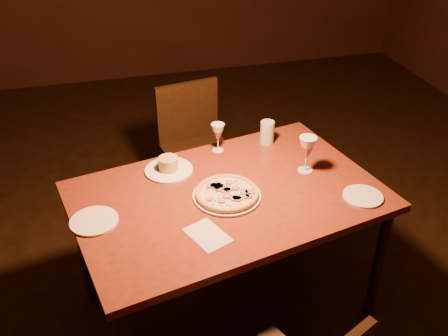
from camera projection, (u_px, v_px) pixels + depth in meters
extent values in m
plane|color=black|center=(217.00, 317.00, 2.68)|extent=(7.00, 7.00, 0.00)
cube|color=maroon|center=(228.00, 197.00, 2.36)|extent=(1.57, 1.18, 0.04)
cylinder|color=black|center=(83.00, 248.00, 2.62)|extent=(0.05, 0.05, 0.72)
cylinder|color=black|center=(378.00, 265.00, 2.51)|extent=(0.05, 0.05, 0.72)
cylinder|color=black|center=(291.00, 185.00, 3.11)|extent=(0.05, 0.05, 0.72)
cube|color=black|center=(200.00, 154.00, 3.24)|extent=(0.49, 0.49, 0.04)
cube|color=black|center=(187.00, 111.00, 3.27)|extent=(0.42, 0.11, 0.40)
cylinder|color=black|center=(187.00, 204.00, 3.18)|extent=(0.04, 0.04, 0.43)
cylinder|color=black|center=(168.00, 177.00, 3.44)|extent=(0.04, 0.04, 0.43)
cylinder|color=black|center=(235.00, 191.00, 3.30)|extent=(0.04, 0.04, 0.43)
cylinder|color=black|center=(213.00, 166.00, 3.56)|extent=(0.04, 0.04, 0.43)
cylinder|color=white|center=(227.00, 196.00, 2.32)|extent=(0.32, 0.32, 0.01)
cylinder|color=#CAB68B|center=(227.00, 194.00, 2.31)|extent=(0.29, 0.29, 0.01)
torus|color=tan|center=(227.00, 193.00, 2.31)|extent=(0.30, 0.30, 0.02)
cylinder|color=white|center=(169.00, 170.00, 2.51)|extent=(0.24, 0.24, 0.01)
cylinder|color=tan|center=(168.00, 164.00, 2.49)|extent=(0.10, 0.10, 0.07)
cylinder|color=#B1BBC1|center=(267.00, 132.00, 2.72)|extent=(0.08, 0.08, 0.13)
cylinder|color=white|center=(94.00, 221.00, 2.16)|extent=(0.21, 0.21, 0.01)
cylinder|color=white|center=(363.00, 196.00, 2.32)|extent=(0.19, 0.19, 0.01)
cube|color=beige|center=(208.00, 235.00, 2.09)|extent=(0.20, 0.23, 0.00)
sphere|color=#FF8947|center=(229.00, 6.00, 1.88)|extent=(0.12, 0.12, 0.12)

